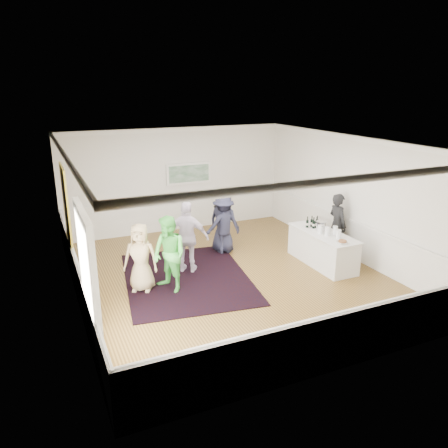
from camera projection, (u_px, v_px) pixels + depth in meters
name	position (u px, v px, depth m)	size (l,w,h in m)	color
floor	(230.00, 276.00, 10.51)	(8.00, 8.00, 0.00)	olive
ceiling	(231.00, 143.00, 9.54)	(7.00, 8.00, 0.02)	white
wall_left	(71.00, 233.00, 8.67)	(0.02, 8.00, 3.20)	white
wall_right	(352.00, 197.00, 11.39)	(0.02, 8.00, 3.20)	white
wall_back	(176.00, 180.00, 13.51)	(7.00, 0.02, 3.20)	white
wall_front	(342.00, 280.00, 6.55)	(7.00, 0.02, 3.20)	white
wainscoting	(230.00, 257.00, 10.36)	(7.00, 8.00, 1.00)	white
mirror	(66.00, 207.00, 9.76)	(0.05, 1.25, 1.85)	gold
doorway	(87.00, 277.00, 7.09)	(0.10, 1.78, 2.56)	white
landscape_painting	(189.00, 173.00, 13.56)	(1.44, 0.06, 0.66)	white
area_rug	(187.00, 278.00, 10.43)	(2.84, 3.72, 0.02)	black
serving_table	(322.00, 248.00, 11.13)	(0.80, 2.11, 0.85)	silver
bartender	(337.00, 225.00, 11.61)	(0.62, 0.41, 1.71)	black
guest_tan	(141.00, 258.00, 9.59)	(0.76, 0.50, 1.56)	tan
guest_green	(169.00, 254.00, 9.56)	(0.83, 0.65, 1.71)	#57D756
guest_lilac	(188.00, 237.00, 10.54)	(1.04, 0.43, 1.78)	silver
guest_dark_a	(223.00, 224.00, 11.80)	(1.04, 0.60, 1.61)	#212338
guest_dark_b	(222.00, 214.00, 12.80)	(0.58, 0.38, 1.58)	black
guest_navy	(223.00, 222.00, 11.89)	(0.83, 0.54, 1.69)	#212338
wine_bottles	(313.00, 222.00, 11.35)	(0.35, 0.22, 0.31)	black
juice_pitchers	(330.00, 231.00, 10.73)	(0.41, 0.59, 0.24)	#72BD43
ice_bucket	(321.00, 226.00, 11.12)	(0.26, 0.26, 0.24)	silver
nut_bowl	(342.00, 242.00, 10.22)	(0.25, 0.25, 0.08)	white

